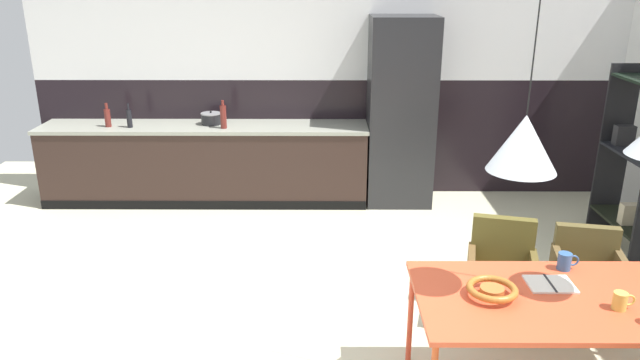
{
  "coord_description": "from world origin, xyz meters",
  "views": [
    {
      "loc": [
        -0.11,
        -3.38,
        2.5
      ],
      "look_at": [
        -0.13,
        0.96,
        0.99
      ],
      "focal_mm": 33.41,
      "sensor_mm": 36.0,
      "label": 1
    }
  ],
  "objects_px": {
    "bottle_spice_small": "(223,116)",
    "open_shelf_unit": "(635,161)",
    "cooking_pot": "(211,119)",
    "pendant_lamp_over_table_near": "(524,143)",
    "armchair_by_stool": "(502,261)",
    "refrigerator_column": "(401,113)",
    "bottle_vinegar_dark": "(108,117)",
    "fruit_bowl": "(492,290)",
    "open_book": "(550,284)",
    "dining_table": "(568,304)",
    "mug_dark_espresso": "(565,261)",
    "armchair_near_window": "(588,264)",
    "mug_short_terracotta": "(621,301)",
    "bottle_wine_green": "(129,118)"
  },
  "relations": [
    {
      "from": "dining_table",
      "to": "cooking_pot",
      "type": "xyz_separation_m",
      "value": [
        -2.67,
        3.52,
        0.25
      ]
    },
    {
      "from": "fruit_bowl",
      "to": "open_shelf_unit",
      "type": "relative_size",
      "value": 0.17
    },
    {
      "from": "armchair_near_window",
      "to": "mug_dark_espresso",
      "type": "height_order",
      "value": "mug_dark_espresso"
    },
    {
      "from": "cooking_pot",
      "to": "bottle_spice_small",
      "type": "xyz_separation_m",
      "value": [
        0.17,
        -0.18,
        0.07
      ]
    },
    {
      "from": "armchair_by_stool",
      "to": "bottle_vinegar_dark",
      "type": "bearing_deg",
      "value": -19.64
    },
    {
      "from": "mug_short_terracotta",
      "to": "bottle_vinegar_dark",
      "type": "relative_size",
      "value": 0.47
    },
    {
      "from": "refrigerator_column",
      "to": "open_book",
      "type": "distance_m",
      "value": 3.39
    },
    {
      "from": "armchair_by_stool",
      "to": "cooking_pot",
      "type": "relative_size",
      "value": 3.52
    },
    {
      "from": "fruit_bowl",
      "to": "bottle_spice_small",
      "type": "bearing_deg",
      "value": 121.62
    },
    {
      "from": "bottle_wine_green",
      "to": "bottle_spice_small",
      "type": "bearing_deg",
      "value": -1.72
    },
    {
      "from": "open_shelf_unit",
      "to": "pendant_lamp_over_table_near",
      "type": "bearing_deg",
      "value": -39.22
    },
    {
      "from": "bottle_wine_green",
      "to": "mug_short_terracotta",
      "type": "bearing_deg",
      "value": -42.91
    },
    {
      "from": "mug_dark_espresso",
      "to": "pendant_lamp_over_table_near",
      "type": "relative_size",
      "value": 0.11
    },
    {
      "from": "bottle_spice_small",
      "to": "dining_table",
      "type": "bearing_deg",
      "value": -53.22
    },
    {
      "from": "bottle_vinegar_dark",
      "to": "armchair_by_stool",
      "type": "bearing_deg",
      "value": -33.43
    },
    {
      "from": "dining_table",
      "to": "bottle_vinegar_dark",
      "type": "relative_size",
      "value": 6.57
    },
    {
      "from": "refrigerator_column",
      "to": "armchair_near_window",
      "type": "height_order",
      "value": "refrigerator_column"
    },
    {
      "from": "armchair_near_window",
      "to": "mug_short_terracotta",
      "type": "height_order",
      "value": "mug_short_terracotta"
    },
    {
      "from": "open_book",
      "to": "open_shelf_unit",
      "type": "distance_m",
      "value": 2.64
    },
    {
      "from": "pendant_lamp_over_table_near",
      "to": "open_shelf_unit",
      "type": "bearing_deg",
      "value": 50.78
    },
    {
      "from": "mug_dark_espresso",
      "to": "refrigerator_column",
      "type": "bearing_deg",
      "value": 101.69
    },
    {
      "from": "bottle_spice_small",
      "to": "open_shelf_unit",
      "type": "relative_size",
      "value": 0.18
    },
    {
      "from": "fruit_bowl",
      "to": "bottle_vinegar_dark",
      "type": "xyz_separation_m",
      "value": [
        -3.35,
        3.4,
        0.21
      ]
    },
    {
      "from": "bottle_vinegar_dark",
      "to": "bottle_spice_small",
      "type": "bearing_deg",
      "value": -2.66
    },
    {
      "from": "open_book",
      "to": "cooking_pot",
      "type": "relative_size",
      "value": 1.21
    },
    {
      "from": "armchair_near_window",
      "to": "fruit_bowl",
      "type": "xyz_separation_m",
      "value": [
        -0.98,
        -0.94,
        0.32
      ]
    },
    {
      "from": "bottle_vinegar_dark",
      "to": "mug_short_terracotta",
      "type": "bearing_deg",
      "value": -41.32
    },
    {
      "from": "armchair_near_window",
      "to": "fruit_bowl",
      "type": "bearing_deg",
      "value": 54.77
    },
    {
      "from": "mug_dark_espresso",
      "to": "bottle_wine_green",
      "type": "height_order",
      "value": "bottle_wine_green"
    },
    {
      "from": "armchair_by_stool",
      "to": "open_book",
      "type": "relative_size",
      "value": 2.92
    },
    {
      "from": "bottle_wine_green",
      "to": "open_shelf_unit",
      "type": "bearing_deg",
      "value": -12.29
    },
    {
      "from": "cooking_pot",
      "to": "pendant_lamp_over_table_near",
      "type": "distance_m",
      "value": 4.25
    },
    {
      "from": "bottle_wine_green",
      "to": "bottle_vinegar_dark",
      "type": "height_order",
      "value": "bottle_wine_green"
    },
    {
      "from": "armchair_by_stool",
      "to": "mug_dark_espresso",
      "type": "distance_m",
      "value": 0.72
    },
    {
      "from": "open_book",
      "to": "bottle_spice_small",
      "type": "height_order",
      "value": "bottle_spice_small"
    },
    {
      "from": "dining_table",
      "to": "open_book",
      "type": "distance_m",
      "value": 0.16
    },
    {
      "from": "open_book",
      "to": "cooking_pot",
      "type": "distance_m",
      "value": 4.28
    },
    {
      "from": "open_shelf_unit",
      "to": "mug_dark_espresso",
      "type": "bearing_deg",
      "value": -35.45
    },
    {
      "from": "armchair_near_window",
      "to": "open_shelf_unit",
      "type": "height_order",
      "value": "open_shelf_unit"
    },
    {
      "from": "fruit_bowl",
      "to": "pendant_lamp_over_table_near",
      "type": "xyz_separation_m",
      "value": [
        0.09,
        0.03,
        0.86
      ]
    },
    {
      "from": "fruit_bowl",
      "to": "open_book",
      "type": "xyz_separation_m",
      "value": [
        0.38,
        0.14,
        -0.04
      ]
    },
    {
      "from": "refrigerator_column",
      "to": "pendant_lamp_over_table_near",
      "type": "distance_m",
      "value": 3.51
    },
    {
      "from": "armchair_near_window",
      "to": "bottle_vinegar_dark",
      "type": "xyz_separation_m",
      "value": [
        -4.33,
        2.46,
        0.53
      ]
    },
    {
      "from": "refrigerator_column",
      "to": "bottle_vinegar_dark",
      "type": "height_order",
      "value": "refrigerator_column"
    },
    {
      "from": "dining_table",
      "to": "fruit_bowl",
      "type": "relative_size",
      "value": 5.99
    },
    {
      "from": "armchair_by_stool",
      "to": "fruit_bowl",
      "type": "distance_m",
      "value": 1.06
    },
    {
      "from": "dining_table",
      "to": "open_book",
      "type": "relative_size",
      "value": 6.43
    },
    {
      "from": "bottle_wine_green",
      "to": "bottle_vinegar_dark",
      "type": "distance_m",
      "value": 0.25
    },
    {
      "from": "refrigerator_column",
      "to": "fruit_bowl",
      "type": "bearing_deg",
      "value": -88.25
    },
    {
      "from": "cooking_pot",
      "to": "open_book",
      "type": "bearing_deg",
      "value": -52.37
    }
  ]
}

